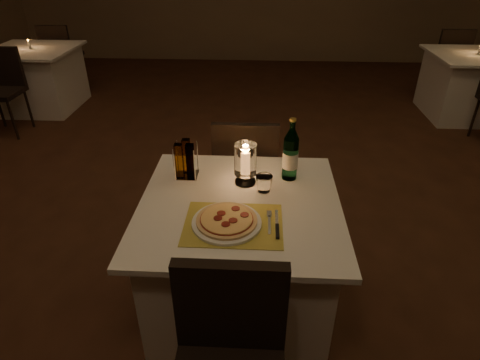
# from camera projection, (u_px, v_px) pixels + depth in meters

# --- Properties ---
(floor) EXTENTS (8.00, 10.00, 0.02)m
(floor) POSITION_uv_depth(u_px,v_px,m) (231.00, 235.00, 2.96)
(floor) COLOR #432315
(floor) RESTS_ON ground
(main_table) EXTENTS (1.00, 1.00, 0.74)m
(main_table) POSITION_uv_depth(u_px,v_px,m) (240.00, 258.00, 2.18)
(main_table) COLOR silver
(main_table) RESTS_ON ground
(chair_near) EXTENTS (0.42, 0.42, 0.90)m
(chair_near) POSITION_uv_depth(u_px,v_px,m) (229.00, 354.00, 1.48)
(chair_near) COLOR black
(chair_near) RESTS_ON ground
(chair_far) EXTENTS (0.42, 0.42, 0.90)m
(chair_far) POSITION_uv_depth(u_px,v_px,m) (246.00, 167.00, 2.70)
(chair_far) COLOR black
(chair_far) RESTS_ON ground
(placemat) EXTENTS (0.45, 0.34, 0.00)m
(placemat) POSITION_uv_depth(u_px,v_px,m) (233.00, 224.00, 1.84)
(placemat) COLOR gold
(placemat) RESTS_ON main_table
(plate) EXTENTS (0.32, 0.32, 0.01)m
(plate) POSITION_uv_depth(u_px,v_px,m) (227.00, 223.00, 1.83)
(plate) COLOR white
(plate) RESTS_ON placemat
(pizza) EXTENTS (0.28, 0.28, 0.02)m
(pizza) POSITION_uv_depth(u_px,v_px,m) (227.00, 220.00, 1.82)
(pizza) COLOR #D8B77F
(pizza) RESTS_ON plate
(fork) EXTENTS (0.02, 0.18, 0.00)m
(fork) POSITION_uv_depth(u_px,v_px,m) (269.00, 220.00, 1.85)
(fork) COLOR silver
(fork) RESTS_ON placemat
(knife) EXTENTS (0.02, 0.22, 0.01)m
(knife) POSITION_uv_depth(u_px,v_px,m) (277.00, 228.00, 1.80)
(knife) COLOR black
(knife) RESTS_ON placemat
(tumbler) EXTENTS (0.09, 0.09, 0.09)m
(tumbler) POSITION_uv_depth(u_px,v_px,m) (264.00, 183.00, 2.06)
(tumbler) COLOR white
(tumbler) RESTS_ON main_table
(water_bottle) EXTENTS (0.08, 0.08, 0.35)m
(water_bottle) POSITION_uv_depth(u_px,v_px,m) (291.00, 155.00, 2.13)
(water_bottle) COLOR #52986D
(water_bottle) RESTS_ON main_table
(hurricane_candle) EXTENTS (0.12, 0.12, 0.23)m
(hurricane_candle) POSITION_uv_depth(u_px,v_px,m) (245.00, 161.00, 2.09)
(hurricane_candle) COLOR white
(hurricane_candle) RESTS_ON main_table
(cruet_caddy) EXTENTS (0.12, 0.12, 0.21)m
(cruet_caddy) POSITION_uv_depth(u_px,v_px,m) (186.00, 161.00, 2.16)
(cruet_caddy) COLOR white
(cruet_caddy) RESTS_ON main_table
(neighbor_table_left) EXTENTS (1.00, 1.00, 0.74)m
(neighbor_table_left) POSITION_uv_depth(u_px,v_px,m) (38.00, 79.00, 5.01)
(neighbor_table_left) COLOR silver
(neighbor_table_left) RESTS_ON ground
(neighbor_chair_la) EXTENTS (0.42, 0.42, 0.90)m
(neighbor_chair_la) POSITION_uv_depth(u_px,v_px,m) (1.00, 82.00, 4.31)
(neighbor_chair_la) COLOR black
(neighbor_chair_la) RESTS_ON ground
(neighbor_chair_lb) EXTENTS (0.42, 0.42, 0.90)m
(neighbor_chair_lb) POSITION_uv_depth(u_px,v_px,m) (60.00, 51.00, 5.53)
(neighbor_chair_lb) COLOR black
(neighbor_chair_lb) RESTS_ON ground
(neighbor_candle_left) EXTENTS (0.03, 0.03, 0.11)m
(neighbor_candle_left) POSITION_uv_depth(u_px,v_px,m) (29.00, 45.00, 4.79)
(neighbor_candle_left) COLOR white
(neighbor_candle_left) RESTS_ON neighbor_table_left
(neighbor_table_right) EXTENTS (1.00, 1.00, 0.74)m
(neighbor_table_right) POSITION_uv_depth(u_px,v_px,m) (469.00, 86.00, 4.77)
(neighbor_table_right) COLOR silver
(neighbor_table_right) RESTS_ON ground
(neighbor_chair_rb) EXTENTS (0.42, 0.42, 0.90)m
(neighbor_chair_rb) POSITION_uv_depth(u_px,v_px,m) (449.00, 56.00, 5.29)
(neighbor_chair_rb) COLOR black
(neighbor_chair_rb) RESTS_ON ground
(neighbor_candle_right) EXTENTS (0.03, 0.03, 0.11)m
(neighbor_candle_right) POSITION_uv_depth(u_px,v_px,m) (480.00, 50.00, 4.56)
(neighbor_candle_right) COLOR white
(neighbor_candle_right) RESTS_ON neighbor_table_right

